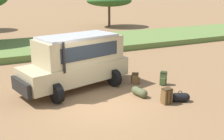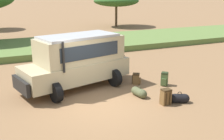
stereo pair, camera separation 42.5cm
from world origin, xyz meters
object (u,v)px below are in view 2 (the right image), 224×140
at_px(backpack_beside_front_wheel, 164,79).
at_px(backpack_cluster_center, 136,79).
at_px(safari_vehicle, 78,60).
at_px(backpack_near_rear_wheel, 166,97).
at_px(acacia_tree_distant_right, 116,1).
at_px(duffel_bag_soft_canvas, 179,98).
at_px(duffel_bag_low_black_case, 139,92).

height_order(backpack_beside_front_wheel, backpack_cluster_center, backpack_beside_front_wheel).
distance_m(safari_vehicle, backpack_near_rear_wheel, 4.32).
xyz_separation_m(safari_vehicle, backpack_near_rear_wheel, (2.54, -3.36, -0.98)).
height_order(backpack_beside_front_wheel, acacia_tree_distant_right, acacia_tree_distant_right).
bearing_deg(duffel_bag_soft_canvas, backpack_cluster_center, 100.41).
bearing_deg(backpack_beside_front_wheel, duffel_bag_soft_canvas, -108.01).
distance_m(backpack_beside_front_wheel, duffel_bag_soft_canvas, 2.04).
bearing_deg(backpack_near_rear_wheel, duffel_bag_low_black_case, 115.27).
relative_size(backpack_beside_front_wheel, backpack_cluster_center, 1.23).
bearing_deg(acacia_tree_distant_right, backpack_near_rear_wheel, -110.56).
bearing_deg(duffel_bag_soft_canvas, acacia_tree_distant_right, 70.86).
bearing_deg(backpack_near_rear_wheel, backpack_beside_front_wheel, 56.10).
xyz_separation_m(backpack_cluster_center, duffel_bag_soft_canvas, (0.49, -2.66, -0.08)).
xyz_separation_m(safari_vehicle, duffel_bag_low_black_case, (2.00, -2.21, -1.11)).
xyz_separation_m(safari_vehicle, backpack_cluster_center, (2.67, -0.78, -1.04)).
relative_size(backpack_beside_front_wheel, acacia_tree_distant_right, 0.11).
distance_m(backpack_near_rear_wheel, duffel_bag_soft_canvas, 0.63).
height_order(backpack_near_rear_wheel, duffel_bag_low_black_case, backpack_near_rear_wheel).
distance_m(backpack_beside_front_wheel, acacia_tree_distant_right, 22.68).
height_order(backpack_beside_front_wheel, backpack_near_rear_wheel, backpack_beside_front_wheel).
relative_size(safari_vehicle, backpack_cluster_center, 10.37).
xyz_separation_m(backpack_near_rear_wheel, duffel_bag_low_black_case, (-0.54, 1.15, -0.13)).
bearing_deg(duffel_bag_low_black_case, backpack_cluster_center, 64.96).
relative_size(backpack_cluster_center, acacia_tree_distant_right, 0.09).
bearing_deg(duffel_bag_low_black_case, safari_vehicle, 132.22).
xyz_separation_m(backpack_near_rear_wheel, duffel_bag_soft_canvas, (0.61, -0.08, -0.13)).
bearing_deg(acacia_tree_distant_right, safari_vehicle, -119.58).
bearing_deg(backpack_near_rear_wheel, safari_vehicle, 127.17).
relative_size(backpack_near_rear_wheel, acacia_tree_distant_right, 0.11).
bearing_deg(acacia_tree_distant_right, duffel_bag_low_black_case, -112.75).
bearing_deg(acacia_tree_distant_right, backpack_beside_front_wheel, -109.25).
bearing_deg(duffel_bag_low_black_case, acacia_tree_distant_right, 67.25).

